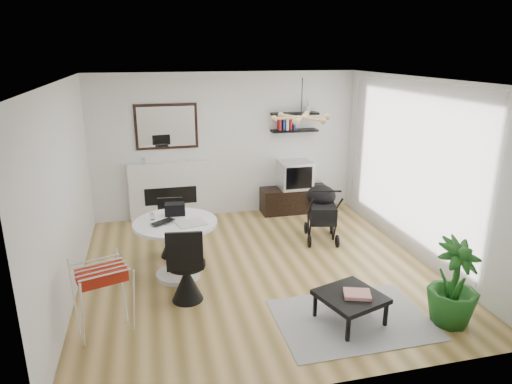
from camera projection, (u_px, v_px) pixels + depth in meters
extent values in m
plane|color=olive|center=(258.00, 269.00, 6.68)|extent=(5.00, 5.00, 0.00)
plane|color=white|center=(259.00, 80.00, 5.88)|extent=(5.00, 5.00, 0.00)
plane|color=white|center=(227.00, 145.00, 8.60)|extent=(5.00, 0.00, 5.00)
plane|color=white|center=(65.00, 193.00, 5.72)|extent=(0.00, 5.00, 5.00)
plane|color=white|center=(420.00, 170.00, 6.84)|extent=(0.00, 5.00, 5.00)
cube|color=white|center=(407.00, 167.00, 7.00)|extent=(0.04, 3.60, 2.60)
cube|color=white|center=(170.00, 191.00, 8.52)|extent=(1.50, 0.15, 1.10)
cube|color=black|center=(171.00, 195.00, 8.48)|extent=(0.95, 0.06, 0.32)
cube|color=black|center=(166.00, 126.00, 8.22)|extent=(1.12, 0.03, 0.82)
cube|color=white|center=(166.00, 127.00, 8.20)|extent=(1.02, 0.01, 0.72)
cube|color=black|center=(294.00, 131.00, 8.69)|extent=(0.90, 0.25, 0.04)
cube|color=black|center=(295.00, 114.00, 8.60)|extent=(0.90, 0.25, 0.04)
cube|color=black|center=(294.00, 200.00, 8.99)|extent=(1.31, 0.46, 0.49)
cube|color=silver|center=(295.00, 175.00, 8.84)|extent=(0.61, 0.53, 0.53)
cube|color=black|center=(299.00, 178.00, 8.60)|extent=(0.52, 0.01, 0.43)
cylinder|color=white|center=(178.00, 274.00, 6.45)|extent=(0.62, 0.62, 0.07)
cylinder|color=white|center=(177.00, 249.00, 6.33)|extent=(0.15, 0.15, 0.73)
cylinder|color=white|center=(175.00, 223.00, 6.22)|extent=(1.14, 1.14, 0.04)
imported|color=black|center=(165.00, 223.00, 6.11)|extent=(0.41, 0.38, 0.03)
cube|color=black|center=(175.00, 209.00, 6.44)|extent=(0.29, 0.19, 0.17)
cube|color=white|center=(191.00, 223.00, 6.14)|extent=(0.44, 0.39, 0.01)
cylinder|color=white|center=(152.00, 216.00, 6.27)|extent=(0.05, 0.05, 0.09)
cylinder|color=black|center=(171.00, 230.00, 6.99)|extent=(0.42, 0.42, 0.05)
cone|color=black|center=(172.00, 244.00, 7.05)|extent=(0.35, 0.35, 0.40)
cube|color=black|center=(170.00, 211.00, 7.10)|extent=(0.39, 0.08, 0.43)
cylinder|color=black|center=(186.00, 264.00, 5.72)|extent=(0.49, 0.49, 0.06)
cone|color=black|center=(187.00, 283.00, 5.80)|extent=(0.40, 0.40, 0.46)
cube|color=black|center=(184.00, 252.00, 5.43)|extent=(0.44, 0.10, 0.50)
cube|color=maroon|center=(101.00, 274.00, 4.91)|extent=(0.56, 0.43, 0.13)
cube|color=black|center=(322.00, 212.00, 7.58)|extent=(0.55, 0.70, 0.29)
ellipsoid|color=black|center=(321.00, 196.00, 7.69)|extent=(0.49, 0.49, 0.35)
cylinder|color=black|center=(327.00, 191.00, 7.06)|extent=(0.45, 0.14, 0.03)
torus|color=black|center=(306.00, 228.00, 7.97)|extent=(0.10, 0.22, 0.22)
torus|color=black|center=(332.00, 228.00, 7.97)|extent=(0.10, 0.22, 0.22)
torus|color=black|center=(309.00, 241.00, 7.42)|extent=(0.10, 0.22, 0.22)
torus|color=black|center=(337.00, 241.00, 7.42)|extent=(0.10, 0.22, 0.22)
cube|color=#9B9B9B|center=(352.00, 319.00, 5.43)|extent=(1.79, 1.29, 0.01)
cube|color=black|center=(351.00, 297.00, 5.30)|extent=(0.84, 0.84, 0.06)
cube|color=black|center=(348.00, 329.00, 4.97)|extent=(0.04, 0.04, 0.29)
cube|color=black|center=(386.00, 314.00, 5.26)|extent=(0.04, 0.04, 0.29)
cube|color=black|center=(315.00, 305.00, 5.44)|extent=(0.04, 0.04, 0.29)
cube|color=black|center=(351.00, 293.00, 5.73)|extent=(0.04, 0.04, 0.29)
cube|color=#E14238|center=(357.00, 294.00, 5.26)|extent=(0.36, 0.32, 0.04)
imported|color=#1B5317|center=(454.00, 283.00, 5.22)|extent=(0.73, 0.73, 1.03)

